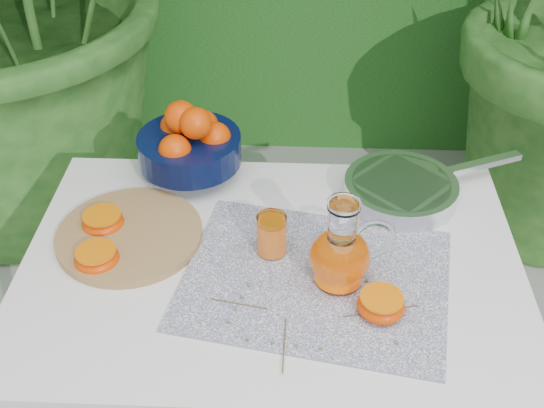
{
  "coord_description": "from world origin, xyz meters",
  "views": [
    {
      "loc": [
        -0.01,
        -0.98,
        1.68
      ],
      "look_at": [
        -0.05,
        0.04,
        0.88
      ],
      "focal_mm": 45.0,
      "sensor_mm": 36.0,
      "label": 1
    }
  ],
  "objects_px": {
    "cutting_board": "(130,235)",
    "juice_pitcher": "(341,254)",
    "fruit_bowl": "(190,143)",
    "white_table": "(272,290)",
    "saute_pan": "(402,189)"
  },
  "relations": [
    {
      "from": "cutting_board",
      "to": "juice_pitcher",
      "type": "relative_size",
      "value": 1.59
    },
    {
      "from": "fruit_bowl",
      "to": "juice_pitcher",
      "type": "distance_m",
      "value": 0.48
    },
    {
      "from": "juice_pitcher",
      "to": "saute_pan",
      "type": "height_order",
      "value": "juice_pitcher"
    },
    {
      "from": "juice_pitcher",
      "to": "cutting_board",
      "type": "bearing_deg",
      "value": 165.96
    },
    {
      "from": "fruit_bowl",
      "to": "saute_pan",
      "type": "xyz_separation_m",
      "value": [
        0.48,
        -0.07,
        -0.06
      ]
    },
    {
      "from": "white_table",
      "to": "juice_pitcher",
      "type": "height_order",
      "value": "juice_pitcher"
    },
    {
      "from": "white_table",
      "to": "cutting_board",
      "type": "bearing_deg",
      "value": 169.11
    },
    {
      "from": "white_table",
      "to": "fruit_bowl",
      "type": "distance_m",
      "value": 0.39
    },
    {
      "from": "cutting_board",
      "to": "juice_pitcher",
      "type": "xyz_separation_m",
      "value": [
        0.43,
        -0.11,
        0.06
      ]
    },
    {
      "from": "white_table",
      "to": "juice_pitcher",
      "type": "xyz_separation_m",
      "value": [
        0.13,
        -0.05,
        0.15
      ]
    },
    {
      "from": "juice_pitcher",
      "to": "white_table",
      "type": "bearing_deg",
      "value": 159.23
    },
    {
      "from": "white_table",
      "to": "fruit_bowl",
      "type": "bearing_deg",
      "value": 123.81
    },
    {
      "from": "cutting_board",
      "to": "fruit_bowl",
      "type": "height_order",
      "value": "fruit_bowl"
    },
    {
      "from": "juice_pitcher",
      "to": "fruit_bowl",
      "type": "bearing_deg",
      "value": 133.68
    },
    {
      "from": "white_table",
      "to": "saute_pan",
      "type": "xyz_separation_m",
      "value": [
        0.28,
        0.22,
        0.11
      ]
    }
  ]
}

